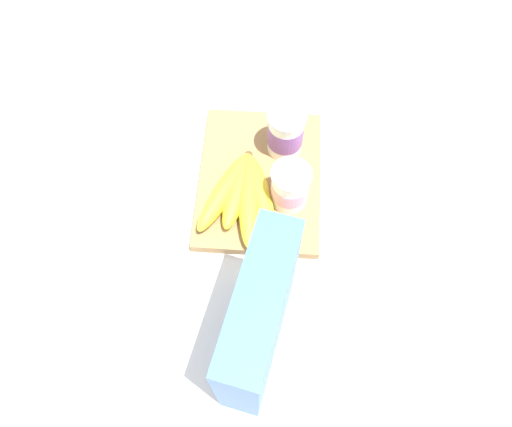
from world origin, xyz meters
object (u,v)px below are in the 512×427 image
object	(u,v)px
banana_bunch	(242,193)
yogurt_cup_back	(290,187)
cutting_board	(260,179)
yogurt_cup_front	(286,133)
cereal_box	(259,321)

from	to	relation	value
banana_bunch	yogurt_cup_back	bearing A→B (deg)	92.07
cutting_board	yogurt_cup_front	xyz separation A→B (m)	(-0.06, 0.04, 0.06)
yogurt_cup_front	yogurt_cup_back	size ratio (longest dim) A/B	1.11
yogurt_cup_front	cereal_box	bearing A→B (deg)	-3.95
yogurt_cup_front	banana_bunch	size ratio (longest dim) A/B	0.49
cutting_board	cereal_box	xyz separation A→B (m)	(0.29, 0.02, 0.11)
cutting_board	yogurt_cup_front	bearing A→B (deg)	147.53
cutting_board	yogurt_cup_front	distance (m)	0.10
cutting_board	yogurt_cup_front	world-z (taller)	yogurt_cup_front
yogurt_cup_back	banana_bunch	size ratio (longest dim) A/B	0.44
yogurt_cup_front	banana_bunch	distance (m)	0.13
cereal_box	banana_bunch	size ratio (longest dim) A/B	1.25
cereal_box	banana_bunch	xyz separation A→B (m)	(-0.24, -0.04, -0.08)
cutting_board	yogurt_cup_back	xyz separation A→B (m)	(0.04, 0.05, 0.05)
cereal_box	yogurt_cup_back	bearing A→B (deg)	-176.39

